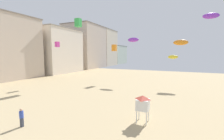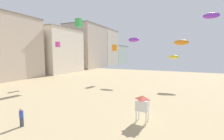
% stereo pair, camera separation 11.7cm
% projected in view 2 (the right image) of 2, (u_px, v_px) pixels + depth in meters
% --- Properties ---
extents(boardwalk_hotel_mid, '(15.56, 15.70, 15.14)m').
position_uv_depth(boardwalk_hotel_mid, '(54.00, 51.00, 54.16)').
color(boardwalk_hotel_mid, silver).
rests_on(boardwalk_hotel_mid, ground).
extents(boardwalk_hotel_far, '(14.48, 17.63, 19.86)m').
position_uv_depth(boardwalk_hotel_far, '(86.00, 47.00, 71.89)').
color(boardwalk_hotel_far, '#C6B29E').
rests_on(boardwalk_hotel_far, ground).
extents(boardwalk_hotel_distant, '(13.32, 14.36, 20.09)m').
position_uv_depth(boardwalk_hotel_distant, '(103.00, 48.00, 87.53)').
color(boardwalk_hotel_distant, beige).
rests_on(boardwalk_hotel_distant, ground).
extents(boardwalk_hotel_furthest, '(11.25, 17.82, 12.34)m').
position_uv_depth(boardwalk_hotel_furthest, '(116.00, 55.00, 104.88)').
color(boardwalk_hotel_furthest, '#B7C6B2').
rests_on(boardwalk_hotel_furthest, ground).
extents(kite_flyer, '(0.34, 0.34, 1.64)m').
position_uv_depth(kite_flyer, '(21.00, 116.00, 13.12)').
color(kite_flyer, '#383D4C').
rests_on(kite_flyer, ground).
extents(lifeguard_stand, '(1.10, 1.10, 2.55)m').
position_uv_depth(lifeguard_stand, '(142.00, 103.00, 13.83)').
color(lifeguard_stand, white).
rests_on(lifeguard_stand, ground).
extents(kite_purple_parafoil, '(1.74, 0.48, 0.68)m').
position_uv_depth(kite_purple_parafoil, '(211.00, 16.00, 17.40)').
color(kite_purple_parafoil, purple).
extents(kite_orange_parafoil, '(2.84, 0.79, 1.10)m').
position_uv_depth(kite_orange_parafoil, '(181.00, 42.00, 30.61)').
color(kite_orange_parafoil, orange).
extents(kite_green_box, '(1.11, 1.11, 1.75)m').
position_uv_depth(kite_green_box, '(79.00, 23.00, 32.04)').
color(kite_green_box, green).
extents(kite_magenta_box, '(0.71, 0.71, 1.11)m').
position_uv_depth(kite_magenta_box, '(58.00, 44.00, 31.78)').
color(kite_magenta_box, '#DB3D9E').
extents(kite_yellow_parafoil, '(1.78, 0.50, 0.69)m').
position_uv_depth(kite_yellow_parafoil, '(173.00, 57.00, 28.13)').
color(kite_yellow_parafoil, yellow).
extents(kite_orange_box, '(0.94, 0.94, 1.48)m').
position_uv_depth(kite_orange_box, '(115.00, 48.00, 34.92)').
color(kite_orange_box, orange).
extents(kite_purple_parafoil_2, '(2.56, 0.71, 0.99)m').
position_uv_depth(kite_purple_parafoil_2, '(134.00, 40.00, 34.23)').
color(kite_purple_parafoil_2, purple).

